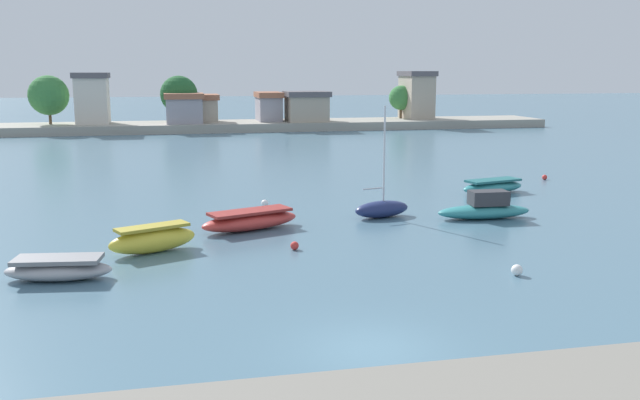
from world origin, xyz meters
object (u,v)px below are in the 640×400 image
Objects in this scene: moored_boat_0 at (58,269)px; mooring_buoy_2 at (265,203)px; moored_boat_2 at (250,220)px; mooring_buoy_4 at (545,177)px; moored_boat_5 at (493,187)px; moored_boat_3 at (382,208)px; moored_boat_4 at (485,209)px; mooring_buoy_0 at (295,246)px; moored_boat_1 at (153,239)px; mooring_buoy_3 at (517,270)px.

moored_boat_0 reaches higher than mooring_buoy_2.
moored_boat_2 reaches higher than mooring_buoy_4.
moored_boat_5 is (24.54, 13.81, 0.02)m from moored_boat_0.
moored_boat_3 is 1.24× the size of moored_boat_5.
mooring_buoy_4 is at bearing 15.24° from mooring_buoy_2.
mooring_buoy_2 reaches higher than mooring_buoy_4.
moored_boat_5 is (3.94, 7.06, -0.10)m from moored_boat_4.
moored_boat_4 is at bearing 21.22° from mooring_buoy_0.
moored_boat_3 reaches higher than moored_boat_4.
mooring_buoy_0 is at bearing 22.02° from moored_boat_0.
moored_boat_1 reaches higher than moored_boat_0.
mooring_buoy_3 is (9.14, -9.99, -0.25)m from moored_boat_2.
mooring_buoy_4 is (30.72, 18.10, -0.23)m from moored_boat_0.
mooring_buoy_0 is 1.01× the size of mooring_buoy_4.
mooring_buoy_2 is 0.99× the size of mooring_buoy_3.
moored_boat_1 is at bearing 52.03° from moored_boat_0.
moored_boat_0 is at bearing -127.72° from mooring_buoy_2.
mooring_buoy_4 is at bearing 36.44° from mooring_buoy_0.
moored_boat_5 reaches higher than moored_boat_0.
moored_boat_0 is 9.55× the size of mooring_buoy_2.
moored_boat_1 is at bearing -164.16° from moored_boat_2.
mooring_buoy_2 is at bearing 54.49° from moored_boat_2.
moored_boat_5 is at bearing 2.48° from moored_boat_1.
moored_boat_1 is 9.25× the size of mooring_buoy_3.
mooring_buoy_4 is at bearing 6.01° from moored_boat_2.
moored_boat_2 is 0.90× the size of moored_boat_3.
moored_boat_0 is at bearing 169.35° from mooring_buoy_3.
moored_boat_5 is 7.53m from mooring_buoy_4.
mooring_buoy_0 is at bearing -32.37° from moored_boat_1.
moored_boat_3 reaches higher than moored_boat_0.
moored_boat_2 is 17.94m from moored_boat_5.
moored_boat_3 is 15.91× the size of mooring_buoy_0.
moored_boat_3 is at bearing 99.29° from mooring_buoy_3.
moored_boat_1 is (3.41, 3.34, 0.16)m from moored_boat_0.
mooring_buoy_2 is at bearing 31.88° from moored_boat_1.
moored_boat_3 is at bearing 167.28° from moored_boat_4.
moored_boat_4 reaches higher than moored_boat_0.
moored_boat_3 is (15.31, 8.20, 0.08)m from moored_boat_0.
moored_boat_2 is 4.57m from mooring_buoy_0.
mooring_buoy_4 is (21.22, 15.67, -0.00)m from mooring_buoy_0.
moored_boat_3 is 18.32m from mooring_buoy_4.
moored_boat_0 is 4.78m from moored_boat_1.
mooring_buoy_0 is (-5.81, -5.77, -0.30)m from moored_boat_3.
moored_boat_2 is 5.77m from mooring_buoy_2.
mooring_buoy_0 is at bearing -143.56° from mooring_buoy_4.
mooring_buoy_3 is at bearing -2.98° from moored_boat_0.
moored_boat_1 is at bearing -124.25° from mooring_buoy_2.
mooring_buoy_3 is (-3.42, -9.97, -0.32)m from moored_boat_4.
moored_boat_2 is at bearing -170.83° from moored_boat_5.
moored_boat_2 is at bearing -177.41° from moored_boat_4.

